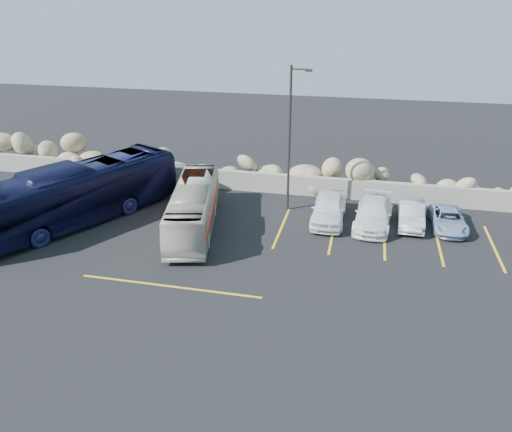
% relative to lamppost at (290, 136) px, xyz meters
% --- Properties ---
extents(ground, '(90.00, 90.00, 0.00)m').
position_rel_lamppost_xyz_m(ground, '(-2.56, -9.50, -4.30)').
color(ground, black).
rests_on(ground, ground).
extents(seawall, '(60.00, 0.40, 1.20)m').
position_rel_lamppost_xyz_m(seawall, '(-2.56, 2.50, -3.70)').
color(seawall, gray).
rests_on(seawall, ground).
extents(riprap_pile, '(54.00, 2.80, 2.60)m').
position_rel_lamppost_xyz_m(riprap_pile, '(-2.56, 3.70, -3.00)').
color(riprap_pile, '#877858').
rests_on(riprap_pile, ground).
extents(parking_lines, '(18.16, 9.36, 0.01)m').
position_rel_lamppost_xyz_m(parking_lines, '(2.09, -3.93, -4.29)').
color(parking_lines, yellow).
rests_on(parking_lines, ground).
extents(lamppost, '(1.14, 0.18, 8.00)m').
position_rel_lamppost_xyz_m(lamppost, '(0.00, 0.00, 0.00)').
color(lamppost, '#302D2B').
rests_on(lamppost, ground).
extents(vintage_bus, '(3.77, 8.71, 2.36)m').
position_rel_lamppost_xyz_m(vintage_bus, '(-4.43, -3.55, -3.11)').
color(vintage_bus, '#BCB8AA').
rests_on(vintage_bus, ground).
extents(tour_coach, '(7.70, 11.40, 3.19)m').
position_rel_lamppost_xyz_m(tour_coach, '(-10.66, -4.05, -2.70)').
color(tour_coach, '#0F1133').
rests_on(tour_coach, ground).
extents(car_a, '(1.74, 4.31, 1.47)m').
position_rel_lamppost_xyz_m(car_a, '(2.37, -1.14, -3.56)').
color(car_a, white).
rests_on(car_a, ground).
extents(car_b, '(1.39, 3.72, 1.21)m').
position_rel_lamppost_xyz_m(car_b, '(6.69, -0.60, -3.69)').
color(car_b, '#B9B9BE').
rests_on(car_b, ground).
extents(car_c, '(2.19, 4.66, 1.31)m').
position_rel_lamppost_xyz_m(car_c, '(4.73, -1.14, -3.64)').
color(car_c, white).
rests_on(car_c, ground).
extents(car_d, '(1.80, 3.68, 1.01)m').
position_rel_lamppost_xyz_m(car_d, '(8.57, -0.69, -3.79)').
color(car_d, '#8BA1C6').
rests_on(car_d, ground).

